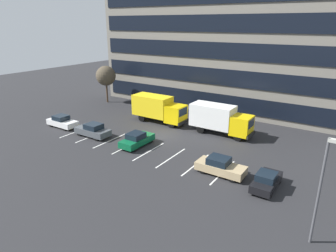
# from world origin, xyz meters

# --- Properties ---
(ground_plane) EXTENTS (120.00, 120.00, 0.00)m
(ground_plane) POSITION_xyz_m (0.00, 0.00, 0.00)
(ground_plane) COLOR #262628
(office_building) EXTENTS (39.50, 12.44, 18.00)m
(office_building) POSITION_xyz_m (0.00, 17.95, 9.00)
(office_building) COLOR slate
(office_building) RESTS_ON ground_plane
(lot_markings) EXTENTS (19.74, 5.40, 0.01)m
(lot_markings) POSITION_xyz_m (0.00, -4.49, 0.00)
(lot_markings) COLOR silver
(lot_markings) RESTS_ON ground_plane
(box_truck_yellow_all) EXTENTS (7.66, 2.54, 3.55)m
(box_truck_yellow_all) POSITION_xyz_m (-3.50, 4.17, 2.00)
(box_truck_yellow_all) COLOR yellow
(box_truck_yellow_all) RESTS_ON ground_plane
(box_truck_yellow) EXTENTS (7.59, 2.51, 3.52)m
(box_truck_yellow) POSITION_xyz_m (5.34, 4.52, 1.98)
(box_truck_yellow) COLOR yellow
(box_truck_yellow) RESTS_ON ground_plane
(sedan_charcoal) EXTENTS (4.46, 1.87, 1.60)m
(sedan_charcoal) POSITION_xyz_m (-6.85, -4.58, 0.75)
(sedan_charcoal) COLOR #474C51
(sedan_charcoal) RESTS_ON ground_plane
(sedan_black) EXTENTS (1.65, 3.95, 1.41)m
(sedan_black) POSITION_xyz_m (13.83, -5.05, 0.67)
(sedan_black) COLOR black
(sedan_black) RESTS_ON ground_plane
(sedan_forest) EXTENTS (1.80, 4.29, 1.54)m
(sedan_forest) POSITION_xyz_m (-0.65, -3.94, 0.73)
(sedan_forest) COLOR #0C5933
(sedan_forest) RESTS_ON ground_plane
(sedan_tan) EXTENTS (4.39, 1.84, 1.57)m
(sedan_tan) POSITION_xyz_m (9.68, -4.90, 0.74)
(sedan_tan) COLOR tan
(sedan_tan) RESTS_ON ground_plane
(sedan_white) EXTENTS (4.26, 1.79, 1.53)m
(sedan_white) POSITION_xyz_m (-12.74, -4.40, 0.72)
(sedan_white) COLOR white
(sedan_white) RESTS_ON ground_plane
(street_light) EXTENTS (1.23, 0.28, 6.93)m
(street_light) POSITION_xyz_m (18.15, -9.99, 4.39)
(street_light) COLOR #4C4C51
(street_light) RESTS_ON ground_plane
(bare_tree) EXTENTS (3.27, 3.27, 6.14)m
(bare_tree) POSITION_xyz_m (-17.00, 8.21, 4.48)
(bare_tree) COLOR #473323
(bare_tree) RESTS_ON ground_plane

